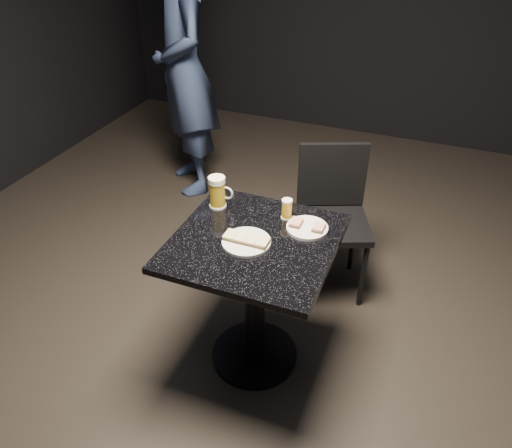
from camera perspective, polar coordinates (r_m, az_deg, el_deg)
The scene contains 10 objects.
floor at distance 2.69m, azimuth -0.16°, elevation -14.80°, with size 6.00×6.00×0.00m, color black.
plate_large at distance 2.15m, azimuth -1.10°, elevation -2.08°, with size 0.21×0.21×0.01m, color silver.
plate_small at distance 2.24m, azimuth 5.87°, elevation -0.46°, with size 0.19×0.19×0.01m, color white.
patron at distance 3.76m, azimuth -8.12°, elevation 17.00°, with size 0.67×0.44×1.85m, color navy.
table at distance 2.32m, azimuth -0.18°, elevation -6.61°, with size 0.70×0.70×0.75m.
beer_mug at distance 2.36m, azimuth -4.40°, elevation 3.67°, with size 0.12×0.08×0.16m.
beer_tumbler at distance 2.29m, azimuth 3.55°, elevation 1.72°, with size 0.05×0.05×0.10m.
chair at distance 2.85m, azimuth 8.72°, elevation 1.46°, with size 0.50×0.50×0.86m.
canapes_on_plate_large at distance 2.14m, azimuth -1.11°, elevation -1.73°, with size 0.20×0.07×0.02m.
canapes_on_plate_small at distance 2.23m, azimuth 5.89°, elevation -0.11°, with size 0.15×0.07×0.02m.
Camera 1 is at (0.66, -1.62, 2.04)m, focal length 35.00 mm.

